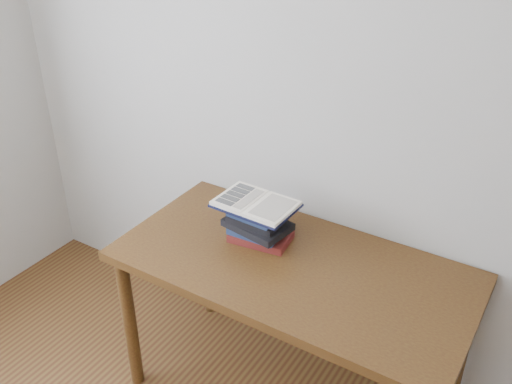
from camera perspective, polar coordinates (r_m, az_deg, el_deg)
The scene contains 3 objects.
desk at distance 2.36m, azimuth 3.60°, elevation -8.99°, with size 1.43×0.72×0.77m.
book_stack at distance 2.38m, azimuth 0.19°, elevation -3.32°, with size 0.28×0.21×0.15m.
open_book at distance 2.35m, azimuth -0.01°, elevation -1.20°, with size 0.33×0.24×0.03m.
Camera 1 is at (0.92, -0.25, 2.15)m, focal length 40.00 mm.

